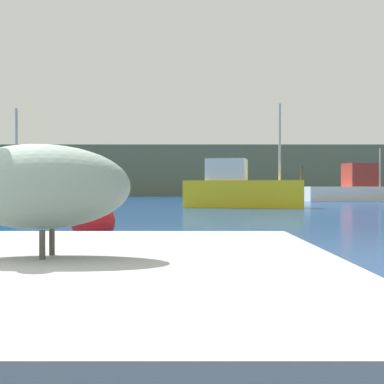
# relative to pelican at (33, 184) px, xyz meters

# --- Properties ---
(hillside_backdrop) EXTENTS (140.00, 12.79, 6.14)m
(hillside_backdrop) POSITION_rel_pelican_xyz_m (-0.96, 65.29, 2.04)
(hillside_backdrop) COLOR #5B664C
(hillside_backdrop) RESTS_ON ground
(pier_dock) EXTENTS (3.03, 3.12, 0.67)m
(pier_dock) POSITION_rel_pelican_xyz_m (0.01, -0.00, -0.70)
(pier_dock) COLOR #969696
(pier_dock) RESTS_ON ground
(pelican) EXTENTS (1.26, 0.48, 0.89)m
(pelican) POSITION_rel_pelican_xyz_m (0.00, 0.00, 0.00)
(pelican) COLOR gray
(pelican) RESTS_ON pier_dock
(fishing_boat_white) EXTENTS (8.22, 3.92, 4.06)m
(fishing_boat_white) POSITION_rel_pelican_xyz_m (13.18, 36.99, -0.12)
(fishing_boat_white) COLOR white
(fishing_boat_white) RESTS_ON ground
(fishing_boat_yellow) EXTENTS (6.20, 3.00, 5.21)m
(fishing_boat_yellow) POSITION_rel_pelican_xyz_m (3.27, 23.66, -0.11)
(fishing_boat_yellow) COLOR yellow
(fishing_boat_yellow) RESTS_ON ground
(mooring_buoy) EXTENTS (0.79, 0.79, 0.79)m
(mooring_buoy) POSITION_rel_pelican_xyz_m (-1.00, 6.76, -0.64)
(mooring_buoy) COLOR red
(mooring_buoy) RESTS_ON ground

